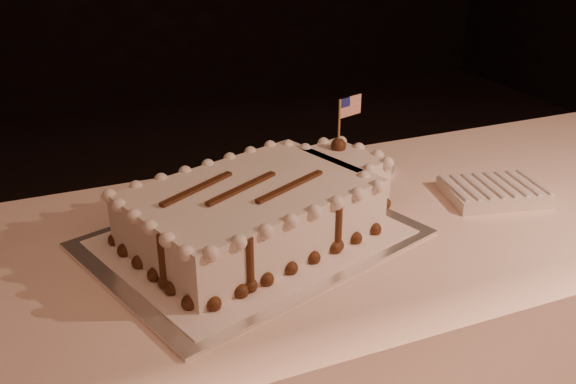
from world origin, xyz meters
name	(u,v)px	position (x,y,z in m)	size (l,w,h in m)	color
banquet_table	(310,369)	(0.00, 0.60, 0.38)	(2.40, 0.80, 0.75)	#FFD9C5
cake_board	(252,239)	(-0.13, 0.61, 0.75)	(0.62, 0.47, 0.01)	white
doily	(252,236)	(-0.13, 0.61, 0.76)	(0.56, 0.42, 0.00)	white
sheet_cake	(264,207)	(-0.10, 0.62, 0.82)	(0.61, 0.45, 0.23)	white
napkin_stack	(494,191)	(0.46, 0.58, 0.77)	(0.25, 0.21, 0.04)	silver
side_plate	(364,169)	(0.25, 0.83, 0.76)	(0.16, 0.16, 0.01)	silver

